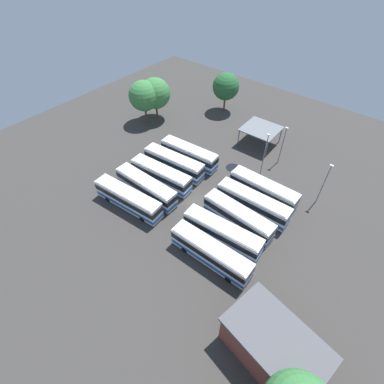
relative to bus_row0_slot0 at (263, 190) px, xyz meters
The scene contains 21 objects.
ground_plane 11.39m from the bus_row0_slot0, 44.66° to the left, with size 95.91×95.91×0.00m, color #383533.
bus_row0_slot0 is the anchor object (origin of this frame).
bus_row0_slot1 3.77m from the bus_row0_slot0, 93.42° to the left, with size 12.19×2.94×3.58m.
bus_row0_slot2 7.73m from the bus_row0_slot0, 89.87° to the left, with size 11.75×3.15×3.58m.
bus_row0_slot3 11.73m from the bus_row0_slot0, 89.15° to the left, with size 12.24×3.53×3.58m.
bus_row0_slot4 15.51m from the bus_row0_slot0, 91.97° to the left, with size 12.23×2.81×3.58m.
bus_row1_slot0 15.88m from the bus_row0_slot0, ahead, with size 11.81×3.40×3.58m.
bus_row1_slot1 16.89m from the bus_row0_slot0, 14.43° to the left, with size 12.20×3.61×3.58m.
bus_row1_slot2 17.84m from the bus_row0_slot0, 27.19° to the left, with size 11.92×3.54×3.58m.
bus_row1_slot3 19.76m from the bus_row0_slot0, 37.21° to the left, with size 12.15×2.67×3.58m.
bus_row1_slot4 22.45m from the bus_row0_slot0, 44.56° to the left, with size 12.63×3.65×3.58m.
depot_building 24.64m from the bus_row0_slot0, 121.31° to the left, with size 11.51×8.23×5.08m.
maintenance_shelter 16.16m from the bus_row0_slot0, 58.21° to the right, with size 7.18×6.87×3.75m.
lamp_post_far_corner 11.09m from the bus_row0_slot0, 77.56° to the right, with size 0.56×0.28×7.85m.
lamp_post_by_building 9.53m from the bus_row0_slot0, 146.34° to the right, with size 0.56×0.28×7.96m.
lamp_post_near_entrance 6.64m from the bus_row0_slot0, 57.77° to the right, with size 0.56×0.28×8.95m.
tree_south_edge 30.53m from the bus_row0_slot0, 42.97° to the right, with size 6.17×6.17×9.12m.
tree_northeast 33.88m from the bus_row0_slot0, ahead, with size 6.59×6.59×9.55m.
tree_east_edge 33.62m from the bus_row0_slot0, 13.55° to the right, with size 6.78×6.78×9.42m.
puddle_near_shelter 9.10m from the bus_row0_slot0, 23.31° to the right, with size 2.70×2.70×0.01m, color black.
puddle_back_corner 12.49m from the bus_row0_slot0, 55.67° to the left, with size 2.20×2.20×0.01m, color black.
Camera 1 is at (-20.46, 26.34, 35.62)m, focal length 26.88 mm.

